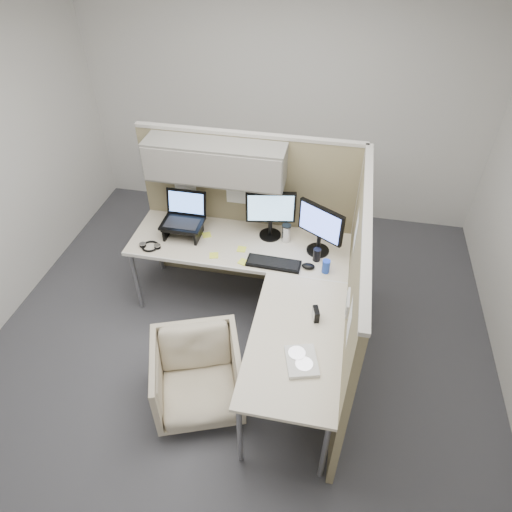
% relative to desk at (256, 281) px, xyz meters
% --- Properties ---
extents(ground, '(4.50, 4.50, 0.00)m').
position_rel_desk_xyz_m(ground, '(-0.12, -0.13, -0.69)').
color(ground, '#3D3D43').
rests_on(ground, ground).
extents(partition_back, '(2.00, 0.36, 1.63)m').
position_rel_desk_xyz_m(partition_back, '(-0.34, 0.70, 0.41)').
color(partition_back, '#897C5A').
rests_on(partition_back, ground).
extents(partition_right, '(0.07, 2.03, 1.63)m').
position_rel_desk_xyz_m(partition_right, '(0.78, -0.19, 0.13)').
color(partition_right, '#897C5A').
rests_on(partition_right, ground).
extents(desk, '(2.00, 1.98, 0.73)m').
position_rel_desk_xyz_m(desk, '(0.00, 0.00, 0.00)').
color(desk, beige).
rests_on(desk, ground).
extents(office_chair, '(0.84, 0.81, 0.68)m').
position_rel_desk_xyz_m(office_chair, '(-0.31, -0.76, -0.35)').
color(office_chair, beige).
rests_on(office_chair, ground).
extents(monitor_left, '(0.44, 0.20, 0.47)m').
position_rel_desk_xyz_m(monitor_left, '(0.02, 0.57, 0.32)').
color(monitor_left, black).
rests_on(monitor_left, desk).
extents(monitor_right, '(0.39, 0.26, 0.47)m').
position_rel_desk_xyz_m(monitor_right, '(0.47, 0.44, 0.32)').
color(monitor_right, black).
rests_on(monitor_right, desk).
extents(laptop_station, '(0.37, 0.32, 0.39)m').
position_rel_desk_xyz_m(laptop_station, '(-0.76, 0.45, 0.19)').
color(laptop_station, black).
rests_on(laptop_station, desk).
extents(keyboard, '(0.47, 0.17, 0.02)m').
position_rel_desk_xyz_m(keyboard, '(0.12, 0.18, 0.05)').
color(keyboard, black).
rests_on(keyboard, desk).
extents(mouse, '(0.11, 0.08, 0.04)m').
position_rel_desk_xyz_m(mouse, '(0.41, 0.20, 0.06)').
color(mouse, black).
rests_on(mouse, desk).
extents(travel_mug, '(0.08, 0.08, 0.18)m').
position_rel_desk_xyz_m(travel_mug, '(0.17, 0.53, 0.13)').
color(travel_mug, silver).
rests_on(travel_mug, desk).
extents(soda_can_green, '(0.07, 0.07, 0.12)m').
position_rel_desk_xyz_m(soda_can_green, '(0.56, 0.18, 0.10)').
color(soda_can_green, '#1E3FA5').
rests_on(soda_can_green, desk).
extents(soda_can_silver, '(0.07, 0.07, 0.12)m').
position_rel_desk_xyz_m(soda_can_silver, '(0.47, 0.31, 0.10)').
color(soda_can_silver, black).
rests_on(soda_can_silver, desk).
extents(sticky_note_a, '(0.09, 0.09, 0.01)m').
position_rel_desk_xyz_m(sticky_note_a, '(-0.41, 0.19, 0.05)').
color(sticky_note_a, '#F5FD42').
rests_on(sticky_note_a, desk).
extents(sticky_note_d, '(0.08, 0.08, 0.01)m').
position_rel_desk_xyz_m(sticky_note_d, '(-0.20, 0.32, 0.05)').
color(sticky_note_d, '#F5FD42').
rests_on(sticky_note_d, desk).
extents(sticky_note_c, '(0.10, 0.10, 0.01)m').
position_rel_desk_xyz_m(sticky_note_c, '(-0.56, 0.46, 0.05)').
color(sticky_note_c, '#F5FD42').
rests_on(sticky_note_c, desk).
extents(sticky_note_b, '(0.10, 0.10, 0.01)m').
position_rel_desk_xyz_m(sticky_note_b, '(-0.14, 0.16, 0.05)').
color(sticky_note_b, '#F5FD42').
rests_on(sticky_note_b, desk).
extents(headphones, '(0.19, 0.16, 0.03)m').
position_rel_desk_xyz_m(headphones, '(-1.00, 0.19, 0.06)').
color(headphones, black).
rests_on(headphones, desk).
extents(paper_stack, '(0.27, 0.31, 0.03)m').
position_rel_desk_xyz_m(paper_stack, '(0.48, -0.78, 0.06)').
color(paper_stack, white).
rests_on(paper_stack, desk).
extents(desk_clock, '(0.06, 0.11, 0.10)m').
position_rel_desk_xyz_m(desk_clock, '(0.53, -0.36, 0.09)').
color(desk_clock, black).
rests_on(desk_clock, desk).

